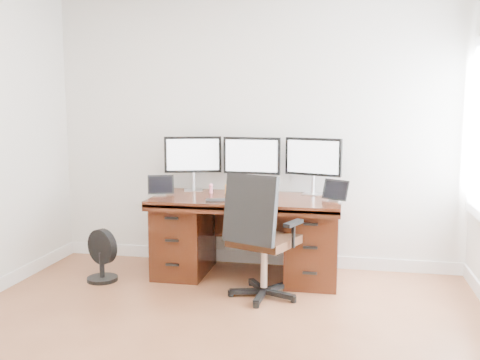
% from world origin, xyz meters
% --- Properties ---
extents(back_wall, '(4.00, 0.10, 2.70)m').
position_xyz_m(back_wall, '(0.00, 2.25, 1.35)').
color(back_wall, silver).
rests_on(back_wall, ground).
extents(desk, '(1.70, 0.80, 0.75)m').
position_xyz_m(desk, '(0.00, 1.83, 0.40)').
color(desk, '#39170B').
rests_on(desk, ground).
extents(office_chair, '(0.72, 0.72, 1.05)m').
position_xyz_m(office_chair, '(0.22, 1.29, 0.34)').
color(office_chair, black).
rests_on(office_chair, ground).
extents(floor_fan, '(0.32, 0.28, 0.47)m').
position_xyz_m(floor_fan, '(-1.26, 1.44, 0.23)').
color(floor_fan, black).
rests_on(floor_fan, ground).
extents(monitor_left, '(0.54, 0.19, 0.53)m').
position_xyz_m(monitor_left, '(-0.58, 2.07, 1.09)').
color(monitor_left, silver).
rests_on(monitor_left, desk).
extents(monitor_center, '(0.55, 0.15, 0.53)m').
position_xyz_m(monitor_center, '(-0.00, 2.07, 1.09)').
color(monitor_center, silver).
rests_on(monitor_center, desk).
extents(monitor_right, '(0.53, 0.21, 0.53)m').
position_xyz_m(monitor_right, '(0.58, 2.07, 1.09)').
color(monitor_right, silver).
rests_on(monitor_right, desk).
extents(tablet_left, '(0.25, 0.14, 0.19)m').
position_xyz_m(tablet_left, '(-0.80, 1.75, 0.84)').
color(tablet_left, silver).
rests_on(tablet_left, desk).
extents(tablet_right, '(0.24, 0.18, 0.19)m').
position_xyz_m(tablet_right, '(0.80, 1.75, 0.84)').
color(tablet_right, silver).
rests_on(tablet_right, desk).
extents(keyboard, '(0.32, 0.18, 0.01)m').
position_xyz_m(keyboard, '(0.03, 1.66, 0.76)').
color(keyboard, white).
rests_on(keyboard, desk).
extents(trackpad, '(0.15, 0.15, 0.01)m').
position_xyz_m(trackpad, '(0.20, 1.65, 0.76)').
color(trackpad, '#B6B9BE').
rests_on(trackpad, desk).
extents(drawing_tablet, '(0.23, 0.18, 0.01)m').
position_xyz_m(drawing_tablet, '(-0.21, 1.57, 0.76)').
color(drawing_tablet, black).
rests_on(drawing_tablet, desk).
extents(phone, '(0.14, 0.08, 0.01)m').
position_xyz_m(phone, '(-0.03, 1.79, 0.76)').
color(phone, black).
rests_on(phone, desk).
extents(figurine_pink, '(0.04, 0.04, 0.09)m').
position_xyz_m(figurine_pink, '(-0.37, 1.95, 0.80)').
color(figurine_pink, pink).
rests_on(figurine_pink, desk).
extents(figurine_orange, '(0.04, 0.04, 0.09)m').
position_xyz_m(figurine_orange, '(-0.22, 1.95, 0.80)').
color(figurine_orange, gold).
rests_on(figurine_orange, desk).
extents(figurine_brown, '(0.04, 0.04, 0.09)m').
position_xyz_m(figurine_brown, '(-0.13, 1.95, 0.80)').
color(figurine_brown, olive).
rests_on(figurine_brown, desk).
extents(figurine_purple, '(0.04, 0.04, 0.09)m').
position_xyz_m(figurine_purple, '(0.14, 1.95, 0.80)').
color(figurine_purple, '#B96DE6').
rests_on(figurine_purple, desk).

